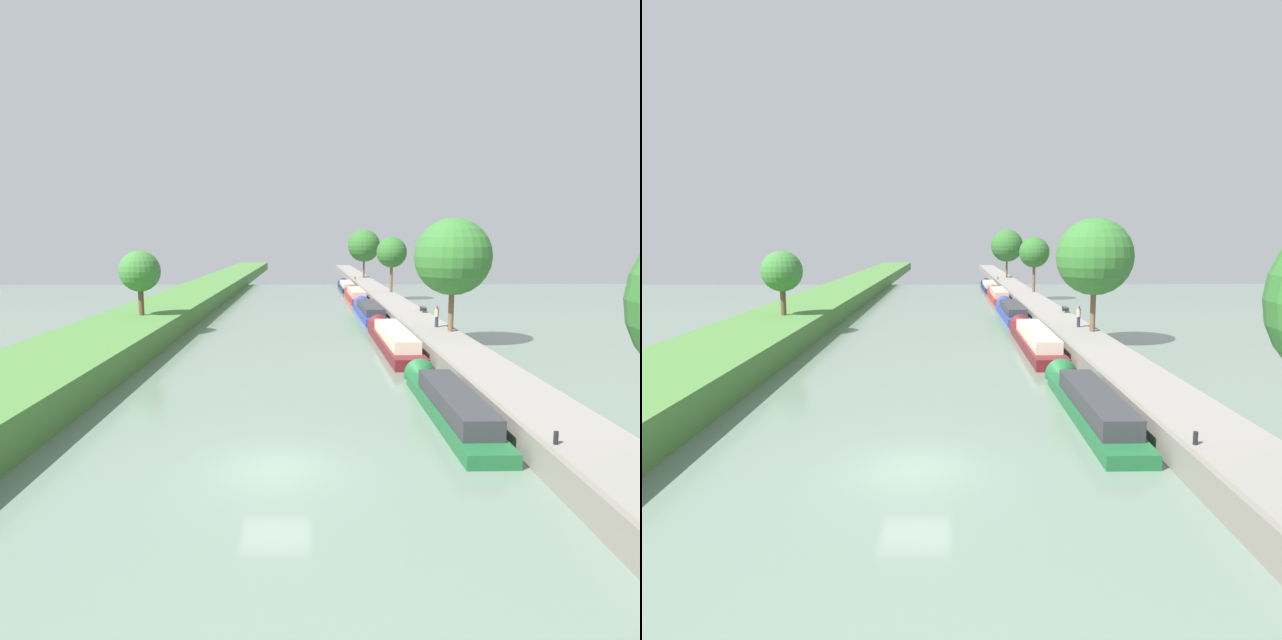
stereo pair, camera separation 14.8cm
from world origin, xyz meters
TOP-DOWN VIEW (x-y plane):
  - ground_plane at (0.00, 0.00)m, footprint 160.00×160.00m
  - right_towpath at (10.92, 0.00)m, footprint 3.45×260.00m
  - stone_quay at (9.06, 0.00)m, footprint 0.25×260.00m
  - narrowboat_green at (7.61, 6.17)m, footprint 1.94×12.86m
  - narrowboat_maroon at (7.49, 22.13)m, footprint 2.12×15.98m
  - narrowboat_blue at (7.60, 38.90)m, footprint 2.19×14.96m
  - narrowboat_red at (7.61, 55.04)m, footprint 2.09×14.70m
  - narrowboat_navy at (7.48, 70.46)m, footprint 2.01×14.69m
  - tree_rightbank_midnear at (11.89, 22.32)m, footprint 5.68×5.68m
  - tree_rightbank_midfar at (12.16, 53.61)m, footprint 3.95×3.95m
  - tree_rightbank_far at (11.38, 80.81)m, footprint 5.73×5.73m
  - tree_leftbank_downstream at (-12.39, 26.90)m, footprint 3.32×3.32m
  - person_walking at (11.33, 24.40)m, footprint 0.34×0.34m
  - mooring_bollard_near at (9.49, -0.79)m, footprint 0.16×0.16m
  - mooring_bollard_far at (9.49, 76.90)m, footprint 0.16×0.16m
  - park_bench at (12.19, 33.52)m, footprint 0.44×1.50m

SIDE VIEW (x-z plane):
  - ground_plane at x=0.00m, z-range 0.00..0.00m
  - narrowboat_navy at x=7.48m, z-range -0.44..1.48m
  - narrowboat_green at x=7.61m, z-range -0.46..1.58m
  - right_towpath at x=10.92m, z-range 0.00..1.12m
  - stone_quay at x=9.06m, z-range 0.00..1.17m
  - narrowboat_blue at x=7.60m, z-range -0.48..1.66m
  - narrowboat_red at x=7.61m, z-range -0.45..1.68m
  - narrowboat_maroon at x=7.49m, z-range -0.46..1.75m
  - mooring_bollard_near at x=9.49m, z-range 1.12..1.57m
  - mooring_bollard_far at x=9.49m, z-range 1.12..1.57m
  - park_bench at x=12.19m, z-range 1.23..1.70m
  - person_walking at x=11.33m, z-range 1.17..2.83m
  - tree_leftbank_downstream at x=-12.39m, z-range 2.74..7.99m
  - tree_rightbank_midfar at x=12.16m, z-range 2.69..9.82m
  - tree_rightbank_midnear at x=11.89m, z-range 2.47..10.88m
  - tree_rightbank_far at x=11.38m, z-range 2.54..11.10m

